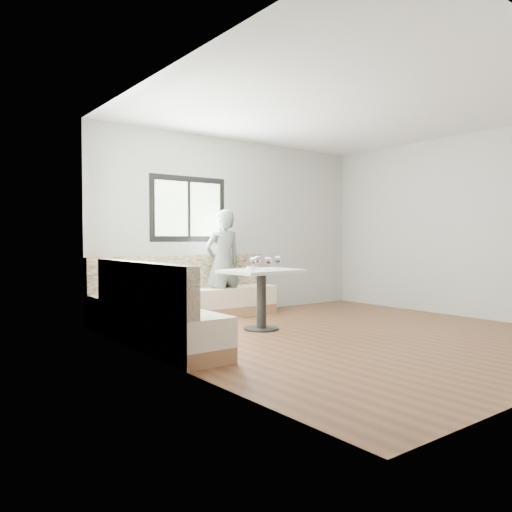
{
  "coord_description": "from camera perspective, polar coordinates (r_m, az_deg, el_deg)",
  "views": [
    {
      "loc": [
        -4.68,
        -4.19,
        1.2
      ],
      "look_at": [
        -0.68,
        1.08,
        0.97
      ],
      "focal_mm": 35.0,
      "sensor_mm": 36.0,
      "label": 1
    }
  ],
  "objects": [
    {
      "name": "wine_glass_c",
      "position": [
        6.62,
        2.49,
        -0.43
      ],
      "size": [
        0.08,
        0.08,
        0.18
      ],
      "color": "white",
      "rests_on": "table"
    },
    {
      "name": "wine_glass_a",
      "position": [
        6.28,
        -0.37,
        -0.56
      ],
      "size": [
        0.08,
        0.08,
        0.18
      ],
      "color": "white",
      "rests_on": "table"
    },
    {
      "name": "olive_ramekin",
      "position": [
        6.5,
        -0.62,
        -1.4
      ],
      "size": [
        0.11,
        0.11,
        0.04
      ],
      "color": "white",
      "rests_on": "table"
    },
    {
      "name": "banquette",
      "position": [
        6.64,
        -9.18,
        -5.53
      ],
      "size": [
        2.9,
        2.8,
        0.95
      ],
      "color": "#8C6041",
      "rests_on": "ground"
    },
    {
      "name": "room",
      "position": [
        6.28,
        9.97,
        3.9
      ],
      "size": [
        5.01,
        5.01,
        2.81
      ],
      "color": "brown",
      "rests_on": "ground"
    },
    {
      "name": "person",
      "position": [
        7.62,
        -3.8,
        -0.86
      ],
      "size": [
        0.61,
        0.42,
        1.64
      ],
      "primitive_type": "imported",
      "rotation": [
        0.0,
        0.0,
        3.1
      ],
      "color": "slate",
      "rests_on": "ground"
    },
    {
      "name": "wine_glass_d",
      "position": [
        6.64,
        0.13,
        -0.42
      ],
      "size": [
        0.08,
        0.08,
        0.18
      ],
      "color": "white",
      "rests_on": "table"
    },
    {
      "name": "table",
      "position": [
        6.58,
        0.62,
        -3.29
      ],
      "size": [
        1.0,
        0.79,
        0.79
      ],
      "rotation": [
        0.0,
        0.0,
        0.04
      ],
      "color": "black",
      "rests_on": "ground"
    },
    {
      "name": "wine_glass_b",
      "position": [
        6.39,
        1.42,
        -0.52
      ],
      "size": [
        0.08,
        0.08,
        0.18
      ],
      "color": "white",
      "rests_on": "table"
    }
  ]
}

